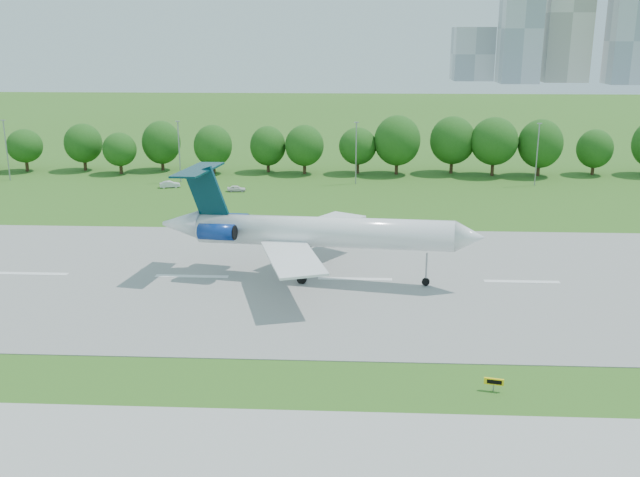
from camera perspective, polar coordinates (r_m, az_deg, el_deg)
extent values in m
plane|color=#325F19|center=(66.71, 20.52, -10.55)|extent=(600.00, 600.00, 0.00)
cube|color=gray|center=(88.92, 15.83, -3.37)|extent=(400.00, 45.00, 0.08)
cylinder|color=#382314|center=(156.25, -12.03, 5.85)|extent=(0.70, 0.70, 3.60)
sphere|color=#184310|center=(155.55, -12.13, 7.44)|extent=(8.40, 8.40, 8.40)
cylinder|color=#382314|center=(151.10, 2.88, 5.84)|extent=(0.70, 0.70, 3.60)
sphere|color=#184310|center=(150.38, 2.90, 7.49)|extent=(8.40, 8.40, 8.40)
cylinder|color=#382314|center=(156.36, 17.77, 5.44)|extent=(0.70, 0.70, 3.60)
sphere|color=#184310|center=(155.66, 17.91, 7.03)|extent=(8.40, 8.40, 8.40)
cylinder|color=gray|center=(156.90, -23.77, 6.43)|extent=(0.24, 0.24, 12.00)
cube|color=gray|center=(156.13, -24.03, 8.64)|extent=(0.90, 0.25, 0.18)
cylinder|color=gray|center=(144.77, -11.19, 6.78)|extent=(0.24, 0.24, 12.00)
cube|color=gray|center=(143.94, -11.32, 9.18)|extent=(0.90, 0.25, 0.18)
cylinder|color=gray|center=(140.53, 2.90, 6.79)|extent=(0.24, 0.24, 12.00)
cube|color=gray|center=(139.67, 2.93, 9.26)|extent=(0.90, 0.25, 0.18)
cylinder|color=gray|center=(144.88, 16.97, 6.40)|extent=(0.24, 0.24, 12.00)
cube|color=gray|center=(144.04, 17.17, 8.79)|extent=(0.90, 0.25, 0.18)
cube|color=#B2B2B7|center=(446.93, 15.74, 15.87)|extent=(22.00, 22.00, 62.00)
cube|color=beige|center=(468.83, 19.15, 16.68)|extent=(26.00, 26.00, 80.00)
cube|color=#B2B2B7|center=(458.75, 23.37, 14.29)|extent=(20.00, 20.00, 48.00)
cube|color=#B2B2B7|center=(467.45, 12.09, 14.25)|extent=(24.00, 24.00, 32.00)
cylinder|color=white|center=(84.89, 0.23, 0.53)|extent=(31.27, 8.76, 4.44)
cone|color=white|center=(82.99, 11.89, 0.13)|extent=(3.96, 4.14, 3.70)
cone|color=white|center=(90.30, -11.00, 1.14)|extent=(5.59, 4.41, 3.75)
cube|color=white|center=(78.87, -2.20, -1.53)|extent=(8.56, 14.33, 0.39)
cube|color=white|center=(92.38, 0.05, 1.13)|extent=(11.89, 14.00, 0.39)
cube|color=#042B34|center=(88.04, -9.03, 3.52)|extent=(5.40, 1.41, 7.02)
cube|color=#042B34|center=(87.83, -9.74, 5.44)|extent=(4.91, 10.24, 0.31)
cylinder|color=navy|center=(85.83, -8.27, 0.52)|extent=(4.66, 2.67, 2.08)
cylinder|color=navy|center=(90.70, -7.09, 1.42)|extent=(4.66, 2.67, 2.08)
cylinder|color=gray|center=(84.31, 8.51, -2.31)|extent=(0.21, 0.21, 3.54)
cylinder|color=black|center=(84.88, 8.46, -3.45)|extent=(0.97, 0.46, 0.93)
cylinder|color=gray|center=(84.26, -1.47, -2.14)|extent=(0.25, 0.25, 3.54)
cylinder|color=black|center=(84.84, -1.46, -3.28)|extent=(1.20, 0.65, 1.14)
cylinder|color=gray|center=(88.47, -0.77, -1.24)|extent=(0.25, 0.25, 3.54)
cylinder|color=black|center=(89.02, -0.76, -2.33)|extent=(1.20, 0.65, 1.14)
cube|color=gray|center=(62.44, 13.71, -11.47)|extent=(0.12, 0.12, 0.71)
cube|color=yellow|center=(62.21, 13.74, -11.06)|extent=(1.63, 0.51, 0.56)
cube|color=black|center=(62.11, 13.74, -11.10)|extent=(1.20, 0.27, 0.36)
imported|color=silver|center=(140.82, -11.92, 4.27)|extent=(4.11, 2.45, 1.28)
imported|color=silver|center=(135.27, -6.70, 4.00)|extent=(3.56, 1.67, 1.18)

